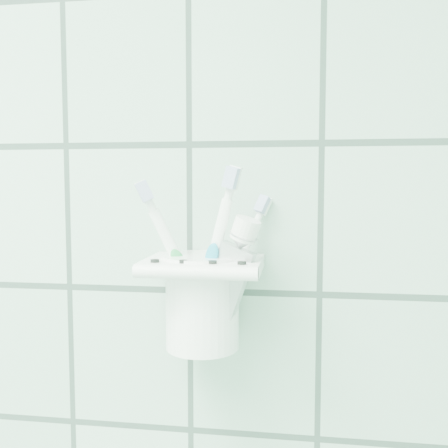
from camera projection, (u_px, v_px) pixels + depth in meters
name	position (u px, v px, depth m)	size (l,w,h in m)	color
holder_bracket	(204.00, 266.00, 0.56)	(0.13, 0.10, 0.04)	white
cup	(202.00, 298.00, 0.56)	(0.09, 0.09, 0.11)	white
toothbrush_pink	(216.00, 253.00, 0.56)	(0.08, 0.03, 0.19)	white
toothbrush_blue	(201.00, 261.00, 0.55)	(0.07, 0.06, 0.18)	white
toothbrush_orange	(192.00, 252.00, 0.55)	(0.06, 0.03, 0.20)	white
toothpaste_tube	(207.00, 267.00, 0.55)	(0.07, 0.04, 0.16)	silver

